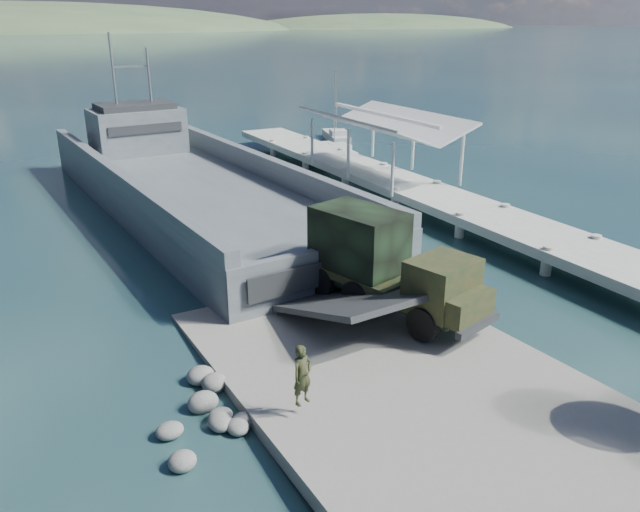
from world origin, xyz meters
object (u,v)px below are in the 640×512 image
at_px(landing_craft, 194,196).
at_px(military_truck, 385,263).
at_px(sailboat_near, 335,152).
at_px(pier, 391,172).
at_px(sailboat_far, 336,137).
at_px(soldier, 303,387).

relative_size(landing_craft, military_truck, 4.59).
bearing_deg(sailboat_near, military_truck, -111.64).
xyz_separation_m(pier, sailboat_far, (6.63, 18.63, -1.23)).
bearing_deg(soldier, sailboat_near, 42.14).
height_order(military_truck, sailboat_near, sailboat_near).
bearing_deg(sailboat_far, landing_craft, -122.91).
bearing_deg(sailboat_near, sailboat_far, 63.78).
relative_size(military_truck, sailboat_far, 1.19).
xyz_separation_m(pier, sailboat_near, (2.99, 12.59, -1.22)).
xyz_separation_m(landing_craft, sailboat_near, (15.55, 9.67, -0.52)).
height_order(pier, soldier, pier).
bearing_deg(pier, landing_craft, 166.92).
xyz_separation_m(soldier, sailboat_far, (23.32, 38.27, -1.04)).
bearing_deg(pier, military_truck, -125.75).
height_order(pier, sailboat_near, sailboat_near).
height_order(landing_craft, sailboat_far, landing_craft).
bearing_deg(landing_craft, soldier, -103.75).
relative_size(pier, soldier, 24.27).
bearing_deg(military_truck, pier, 39.21).
relative_size(soldier, sailboat_far, 0.26).
xyz_separation_m(landing_craft, sailboat_far, (19.19, 15.71, -0.53)).
distance_m(pier, sailboat_near, 12.99).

